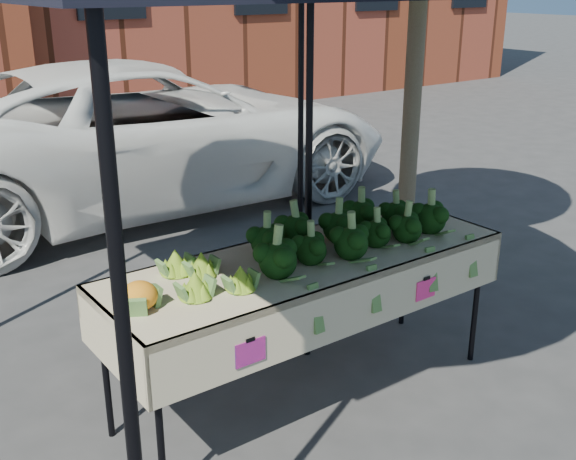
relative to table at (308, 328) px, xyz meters
The scene contains 7 objects.
ground 0.47m from the table, 81.35° to the left, with size 90.00×90.00×0.00m, color #303032.
table is the anchor object (origin of this frame).
canopy 1.03m from the table, 97.14° to the left, with size 3.16×3.16×2.74m, color black, non-canonical shape.
broccoli_heap 0.64m from the table, ahead, with size 1.36×0.56×0.25m, color black.
romanesco_cluster 0.86m from the table, behind, with size 0.42×0.56×0.19m, color #9AAD2F.
cauliflower_pair 1.18m from the table, behind, with size 0.19×0.19×0.18m, color orange.
street_tree 2.49m from the table, 28.10° to the left, with size 2.02×2.02×3.99m, color #1E4C14, non-canonical shape.
Camera 1 is at (-2.25, -2.97, 2.36)m, focal length 43.10 mm.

